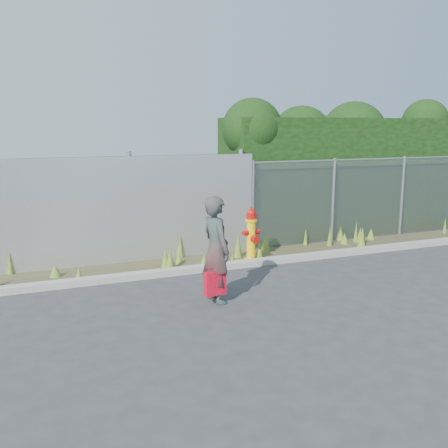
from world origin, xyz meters
name	(u,v)px	position (x,y,z in m)	size (l,w,h in m)	color
ground	(272,296)	(0.00, 0.00, 0.00)	(80.00, 80.00, 0.00)	#323234
curb	(230,265)	(0.00, 1.80, 0.06)	(16.00, 0.22, 0.12)	gray
weed_strip	(233,253)	(0.32, 2.41, 0.14)	(16.00, 1.32, 0.54)	#413B25
corrugated_fence	(53,215)	(-3.25, 3.01, 1.10)	(8.50, 0.21, 2.30)	#A7ABAE
chainlink_fence	(369,198)	(4.25, 3.00, 1.03)	(6.50, 0.07, 2.05)	gray
hedge	(349,160)	(4.37, 4.03, 1.91)	(7.52, 2.03, 3.56)	black
fire_hydrant	(251,236)	(0.59, 2.08, 0.56)	(0.39, 0.35, 1.16)	yellow
woman	(216,249)	(-0.95, 0.12, 0.87)	(0.63, 0.42, 1.73)	#0E5A54
red_tote_bag	(215,283)	(-1.04, -0.04, 0.37)	(0.35, 0.13, 0.45)	#A60910
black_shoulder_bag	(216,232)	(-0.91, 0.25, 1.12)	(0.26, 0.11, 0.19)	black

